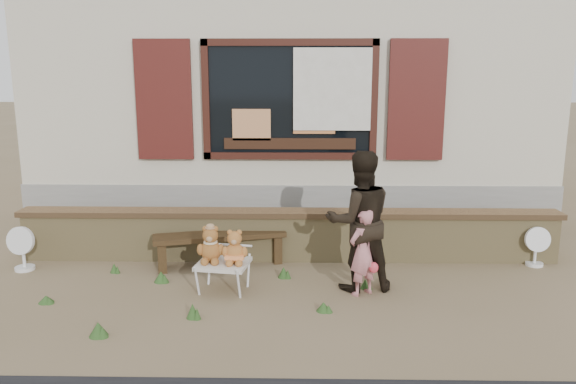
{
  "coord_description": "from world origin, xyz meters",
  "views": [
    {
      "loc": [
        0.13,
        -6.14,
        2.45
      ],
      "look_at": [
        0.0,
        0.6,
        1.0
      ],
      "focal_mm": 35.0,
      "sensor_mm": 36.0,
      "label": 1
    }
  ],
  "objects_px": {
    "teddy_bear_left": "(211,243)",
    "child": "(363,252)",
    "bench": "(220,242)",
    "teddy_bear_right": "(235,246)",
    "folding_chair": "(223,265)",
    "adult": "(360,221)"
  },
  "relations": [
    {
      "from": "folding_chair",
      "to": "child",
      "type": "relative_size",
      "value": 0.64
    },
    {
      "from": "child",
      "to": "bench",
      "type": "bearing_deg",
      "value": -63.67
    },
    {
      "from": "folding_chair",
      "to": "child",
      "type": "distance_m",
      "value": 1.57
    },
    {
      "from": "folding_chair",
      "to": "teddy_bear_left",
      "type": "height_order",
      "value": "teddy_bear_left"
    },
    {
      "from": "bench",
      "to": "adult",
      "type": "distance_m",
      "value": 1.92
    },
    {
      "from": "bench",
      "to": "child",
      "type": "bearing_deg",
      "value": -43.39
    },
    {
      "from": "child",
      "to": "adult",
      "type": "bearing_deg",
      "value": -117.6
    },
    {
      "from": "folding_chair",
      "to": "teddy_bear_right",
      "type": "distance_m",
      "value": 0.27
    },
    {
      "from": "bench",
      "to": "teddy_bear_left",
      "type": "relative_size",
      "value": 4.03
    },
    {
      "from": "folding_chair",
      "to": "teddy_bear_right",
      "type": "relative_size",
      "value": 1.6
    },
    {
      "from": "child",
      "to": "adult",
      "type": "distance_m",
      "value": 0.36
    },
    {
      "from": "child",
      "to": "teddy_bear_right",
      "type": "bearing_deg",
      "value": -37.21
    },
    {
      "from": "teddy_bear_left",
      "to": "adult",
      "type": "relative_size",
      "value": 0.26
    },
    {
      "from": "bench",
      "to": "teddy_bear_right",
      "type": "relative_size",
      "value": 4.34
    },
    {
      "from": "teddy_bear_left",
      "to": "adult",
      "type": "height_order",
      "value": "adult"
    },
    {
      "from": "folding_chair",
      "to": "adult",
      "type": "height_order",
      "value": "adult"
    },
    {
      "from": "folding_chair",
      "to": "adult",
      "type": "relative_size",
      "value": 0.39
    },
    {
      "from": "bench",
      "to": "folding_chair",
      "type": "height_order",
      "value": "bench"
    },
    {
      "from": "teddy_bear_left",
      "to": "adult",
      "type": "xyz_separation_m",
      "value": [
        1.68,
        0.09,
        0.24
      ]
    },
    {
      "from": "bench",
      "to": "adult",
      "type": "bearing_deg",
      "value": -38.74
    },
    {
      "from": "teddy_bear_left",
      "to": "child",
      "type": "relative_size",
      "value": 0.43
    },
    {
      "from": "bench",
      "to": "teddy_bear_right",
      "type": "xyz_separation_m",
      "value": [
        0.29,
        -0.88,
        0.23
      ]
    }
  ]
}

